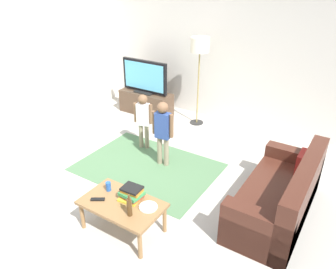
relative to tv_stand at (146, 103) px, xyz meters
name	(u,v)px	position (x,y,z in m)	size (l,w,h in m)	color
ground	(146,189)	(1.67, -2.30, -0.24)	(7.80, 7.80, 0.00)	#B2ADA3
wall_back	(233,57)	(1.67, 0.70, 1.11)	(6.00, 0.12, 2.70)	silver
wall_left	(5,70)	(-1.33, -2.30, 1.11)	(0.12, 6.00, 2.70)	silver
area_rug	(148,167)	(1.34, -1.81, -0.24)	(2.20, 1.60, 0.01)	#4C724C
tv_stand	(146,103)	(0.00, 0.00, 0.00)	(1.20, 0.44, 0.50)	#4C3828
tv	(145,77)	(0.00, -0.02, 0.60)	(1.10, 0.28, 0.71)	black
couch	(282,198)	(3.51, -1.82, 0.05)	(0.80, 1.80, 0.86)	#472319
floor_lamp	(200,50)	(1.21, 0.15, 1.30)	(0.36, 0.36, 1.78)	#262626
child_near_tv	(143,117)	(0.90, -1.30, 0.37)	(0.33, 0.18, 1.02)	gray
child_center	(163,128)	(1.50, -1.59, 0.42)	(0.37, 0.18, 1.11)	gray
coffee_table	(122,206)	(1.94, -3.14, 0.13)	(1.00, 0.60, 0.42)	olive
book_stack	(132,194)	(1.99, -3.01, 0.26)	(0.29, 0.25, 0.17)	yellow
bottle	(129,207)	(2.16, -3.26, 0.29)	(0.06, 0.06, 0.29)	#4C3319
tv_remote	(98,199)	(1.66, -3.26, 0.19)	(0.17, 0.05, 0.02)	black
soda_can	(108,186)	(1.64, -3.04, 0.24)	(0.07, 0.07, 0.12)	#2659B2
plate	(148,207)	(2.26, -3.04, 0.18)	(0.22, 0.22, 0.02)	white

